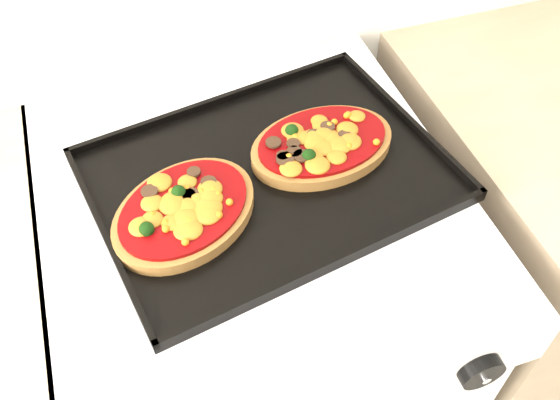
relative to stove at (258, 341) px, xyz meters
name	(u,v)px	position (x,y,z in m)	size (l,w,h in m)	color
stove	(258,341)	(0.00, 0.00, 0.00)	(0.60, 0.60, 0.91)	white
knob_right	(481,372)	(0.19, -0.33, 0.40)	(0.06, 0.06, 0.02)	black
baking_tray	(269,174)	(0.03, 0.01, 0.47)	(0.49, 0.36, 0.02)	black
pizza_left	(184,210)	(-0.10, -0.03, 0.48)	(0.21, 0.16, 0.03)	olive
pizza_right	(322,143)	(0.12, 0.03, 0.48)	(0.22, 0.15, 0.03)	olive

